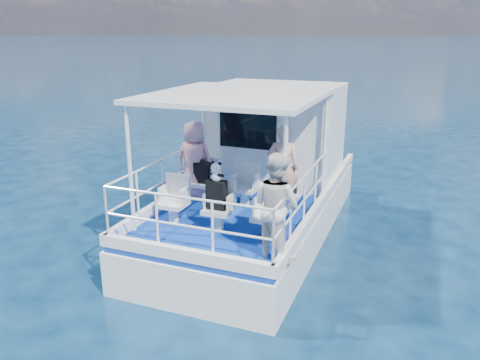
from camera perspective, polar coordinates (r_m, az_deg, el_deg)
name	(u,v)px	position (r m, az deg, el deg)	size (l,w,h in m)	color
ground	(241,249)	(9.62, 0.13, -8.45)	(2000.00, 2000.00, 0.00)	#071E38
hull	(257,231)	(10.48, 2.13, -6.22)	(3.00, 7.00, 1.60)	white
deck	(258,195)	(10.17, 2.18, -1.83)	(2.90, 6.90, 0.10)	navy
cabin	(277,132)	(11.06, 4.50, 5.89)	(2.85, 2.00, 2.20)	white
canopy	(237,95)	(8.54, -0.35, 10.30)	(3.00, 3.20, 0.08)	white
canopy_posts	(236,157)	(8.71, -0.46, 2.80)	(2.77, 2.97, 2.20)	white
railings	(230,193)	(8.59, -1.26, -1.59)	(2.84, 3.59, 1.00)	white
seat_port_fwd	(204,191)	(9.72, -4.39, -1.30)	(0.48, 0.46, 0.38)	silver
seat_center_fwd	(245,196)	(9.38, 0.58, -1.95)	(0.48, 0.46, 0.38)	silver
seat_stbd_fwd	(288,201)	(9.11, 5.88, -2.62)	(0.48, 0.46, 0.38)	silver
seat_port_aft	(173,212)	(8.64, -8.13, -3.86)	(0.48, 0.46, 0.38)	silver
seat_center_aft	(218,219)	(8.25, -2.65, -4.73)	(0.48, 0.46, 0.38)	silver
seat_stbd_aft	(267,226)	(7.95, 3.31, -5.62)	(0.48, 0.46, 0.38)	silver
passenger_port_fwd	(195,160)	(9.65, -5.55, 2.41)	(0.61, 0.43, 1.63)	pink
passenger_stbd_fwd	(283,168)	(8.98, 5.23, 1.46)	(0.61, 0.40, 1.68)	tan
passenger_stbd_aft	(276,206)	(7.04, 4.44, -3.18)	(0.80, 0.63, 1.65)	silver
backpack_port	(202,172)	(9.56, -4.60, 0.92)	(0.32, 0.18, 0.43)	black
backpack_center	(217,195)	(8.10, -2.88, -1.82)	(0.34, 0.19, 0.51)	black
compact_camera	(202,161)	(9.50, -4.60, 2.35)	(0.10, 0.06, 0.06)	black
panda	(216,171)	(7.96, -2.90, 1.05)	(0.22, 0.19, 0.34)	white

